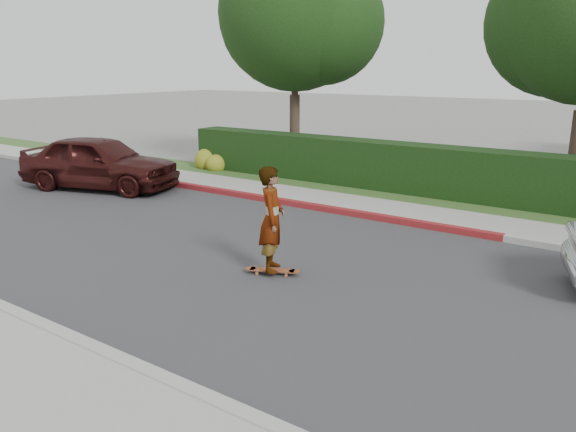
% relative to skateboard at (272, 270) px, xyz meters
% --- Properties ---
extents(ground, '(120.00, 120.00, 0.00)m').
position_rel_skateboard_xyz_m(ground, '(1.92, 0.40, -0.09)').
color(ground, slate).
rests_on(ground, ground).
extents(road, '(60.00, 8.00, 0.01)m').
position_rel_skateboard_xyz_m(road, '(1.92, 0.40, -0.08)').
color(road, '#2D2D30').
rests_on(road, ground).
extents(curb_near, '(60.00, 0.20, 0.15)m').
position_rel_skateboard_xyz_m(curb_near, '(1.92, -3.70, -0.01)').
color(curb_near, '#9E9E99').
rests_on(curb_near, ground).
extents(curb_far, '(60.00, 0.20, 0.15)m').
position_rel_skateboard_xyz_m(curb_far, '(1.92, 4.50, -0.01)').
color(curb_far, '#9E9E99').
rests_on(curb_far, ground).
extents(curb_red_section, '(12.00, 0.21, 0.15)m').
position_rel_skateboard_xyz_m(curb_red_section, '(-3.08, 4.50, -0.01)').
color(curb_red_section, maroon).
rests_on(curb_red_section, ground).
extents(sidewalk_far, '(60.00, 1.60, 0.12)m').
position_rel_skateboard_xyz_m(sidewalk_far, '(1.92, 5.40, -0.03)').
color(sidewalk_far, gray).
rests_on(sidewalk_far, ground).
extents(planting_strip, '(60.00, 1.60, 0.10)m').
position_rel_skateboard_xyz_m(planting_strip, '(1.92, 7.00, -0.04)').
color(planting_strip, '#2D4C1E').
rests_on(planting_strip, ground).
extents(hedge, '(15.00, 1.00, 1.50)m').
position_rel_skateboard_xyz_m(hedge, '(-1.08, 7.60, 0.66)').
color(hedge, black).
rests_on(hedge, ground).
extents(flowering_shrub, '(1.40, 1.00, 0.90)m').
position_rel_skateboard_xyz_m(flowering_shrub, '(-8.09, 7.14, 0.25)').
color(flowering_shrub, '#2D4C19').
rests_on(flowering_shrub, ground).
extents(tree_left, '(5.99, 5.21, 8.00)m').
position_rel_skateboard_xyz_m(tree_left, '(-5.60, 9.09, 5.18)').
color(tree_left, '#33261C').
rests_on(tree_left, ground).
extents(skateboard, '(1.00, 0.60, 0.09)m').
position_rel_skateboard_xyz_m(skateboard, '(0.00, 0.00, 0.00)').
color(skateboard, '#AE532F').
rests_on(skateboard, ground).
extents(skateboarder, '(0.75, 0.83, 1.90)m').
position_rel_skateboard_xyz_m(skateboarder, '(0.00, -0.00, 0.96)').
color(skateboarder, white).
rests_on(skateboarder, skateboard).
extents(car_maroon, '(5.24, 3.31, 1.66)m').
position_rel_skateboard_xyz_m(car_maroon, '(-8.76, 2.94, 0.74)').
color(car_maroon, '#381312').
rests_on(car_maroon, ground).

